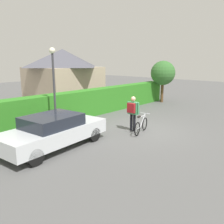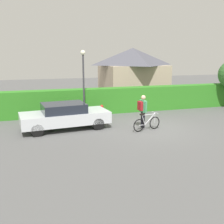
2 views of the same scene
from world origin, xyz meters
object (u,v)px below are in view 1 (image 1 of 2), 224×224
object	(u,v)px
parked_car_near	(53,131)
tree_kerbside	(163,73)
bicycle	(141,125)
person_rider	(133,110)
fire_hydrant	(74,119)
street_lamp	(54,78)

from	to	relation	value
parked_car_near	tree_kerbside	world-z (taller)	tree_kerbside
bicycle	person_rider	distance (m)	0.85
bicycle	fire_hydrant	world-z (taller)	bicycle
parked_car_near	street_lamp	bearing A→B (deg)	52.61
parked_car_near	street_lamp	size ratio (longest dim) A/B	1.15
tree_kerbside	fire_hydrant	bearing A→B (deg)	-177.87
person_rider	street_lamp	bearing A→B (deg)	132.38
person_rider	tree_kerbside	size ratio (longest dim) A/B	0.51
fire_hydrant	tree_kerbside	bearing A→B (deg)	2.13
bicycle	street_lamp	xyz separation A→B (m)	(-2.58, 3.27, 2.25)
bicycle	person_rider	xyz separation A→B (m)	(-0.05, 0.49, 0.69)
parked_car_near	person_rider	bearing A→B (deg)	-14.49
street_lamp	parked_car_near	bearing A→B (deg)	-127.39
parked_car_near	fire_hydrant	xyz separation A→B (m)	(2.41, 1.72, -0.29)
tree_kerbside	person_rider	bearing A→B (deg)	-159.19
parked_car_near	tree_kerbside	xyz separation A→B (m)	(12.00, 2.08, 1.67)
tree_kerbside	street_lamp	bearing A→B (deg)	-178.35
parked_car_near	tree_kerbside	size ratio (longest dim) A/B	1.37
bicycle	tree_kerbside	world-z (taller)	tree_kerbside
parked_car_near	person_rider	world-z (taller)	person_rider
parked_car_near	street_lamp	xyz separation A→B (m)	(1.35, 1.77, 1.91)
bicycle	person_rider	world-z (taller)	person_rider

